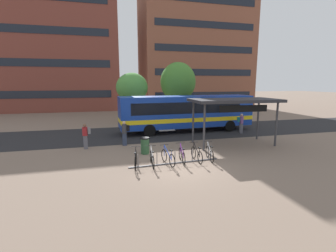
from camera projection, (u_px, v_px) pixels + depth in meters
ground at (179, 167)px, 12.80m from camera, size 200.00×200.00×0.00m
bus_lane_asphalt at (149, 133)px, 21.43m from camera, size 80.00×7.20×0.01m
city_bus at (187, 112)px, 21.99m from camera, size 12.12×3.07×3.20m
bike_rack at (175, 162)px, 13.33m from camera, size 5.09×0.38×0.70m
parked_bicycle_black_0 at (136, 160)px, 12.73m from camera, size 0.52×1.71×0.99m
parked_bicycle_white_1 at (152, 159)px, 12.94m from camera, size 0.52×1.72×0.99m
parked_bicycle_blue_2 at (168, 157)px, 13.16m from camera, size 0.53×1.70×0.99m
parked_bicycle_purple_3 at (182, 155)px, 13.51m from camera, size 0.52×1.72×0.99m
parked_bicycle_black_4 at (197, 154)px, 13.70m from camera, size 0.52×1.72×0.99m
parked_bicycle_silver_5 at (210, 153)px, 13.91m from camera, size 0.52×1.71×0.99m
transit_shelter at (235, 102)px, 16.96m from camera, size 6.15×3.19×3.25m
commuter_grey_pack_0 at (86, 134)px, 16.15m from camera, size 0.55×0.38×1.70m
commuter_black_pack_1 at (125, 132)px, 17.04m from camera, size 0.57×0.41×1.73m
commuter_teal_pack_2 at (241, 122)px, 21.16m from camera, size 0.57×0.41×1.72m
trash_bin at (145, 146)px, 15.13m from camera, size 0.55×0.55×1.03m
street_tree_0 at (132, 87)px, 27.07m from camera, size 3.51×3.51×5.45m
street_tree_1 at (178, 82)px, 27.93m from camera, size 4.02×4.02×6.68m
building_left_wing at (46, 54)px, 39.73m from camera, size 22.69×11.88×17.90m
building_right_wing at (194, 44)px, 45.32m from camera, size 19.61×11.05×22.84m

